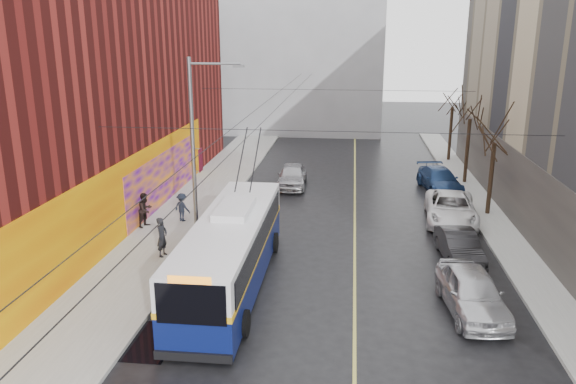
# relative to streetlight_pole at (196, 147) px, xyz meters

# --- Properties ---
(ground) EXTENTS (140.00, 140.00, 0.00)m
(ground) POSITION_rel_streetlight_pole_xyz_m (6.14, -10.00, -4.85)
(ground) COLOR black
(ground) RESTS_ON ground
(sidewalk_left) EXTENTS (4.00, 60.00, 0.15)m
(sidewalk_left) POSITION_rel_streetlight_pole_xyz_m (-1.86, 2.00, -4.77)
(sidewalk_left) COLOR gray
(sidewalk_left) RESTS_ON ground
(sidewalk_right) EXTENTS (2.00, 60.00, 0.15)m
(sidewalk_right) POSITION_rel_streetlight_pole_xyz_m (15.14, 2.00, -4.77)
(sidewalk_right) COLOR gray
(sidewalk_right) RESTS_ON ground
(lane_line) EXTENTS (0.12, 50.00, 0.01)m
(lane_line) POSITION_rel_streetlight_pole_xyz_m (7.64, 4.00, -4.84)
(lane_line) COLOR #BFB74C
(lane_line) RESTS_ON ground
(building_left) EXTENTS (12.11, 36.00, 14.00)m
(building_left) POSITION_rel_streetlight_pole_xyz_m (-9.85, 3.99, 2.14)
(building_left) COLOR #561311
(building_left) RESTS_ON ground
(building_far) EXTENTS (20.50, 12.10, 18.00)m
(building_far) POSITION_rel_streetlight_pole_xyz_m (0.14, 34.99, 4.17)
(building_far) COLOR gray
(building_far) RESTS_ON ground
(streetlight_pole) EXTENTS (2.65, 0.60, 9.00)m
(streetlight_pole) POSITION_rel_streetlight_pole_xyz_m (0.00, 0.00, 0.00)
(streetlight_pole) COLOR slate
(streetlight_pole) RESTS_ON ground
(catenary_wires) EXTENTS (18.00, 60.00, 0.22)m
(catenary_wires) POSITION_rel_streetlight_pole_xyz_m (3.60, 4.77, 1.40)
(catenary_wires) COLOR black
(tree_near) EXTENTS (3.20, 3.20, 6.40)m
(tree_near) POSITION_rel_streetlight_pole_xyz_m (15.14, 6.00, 0.13)
(tree_near) COLOR black
(tree_near) RESTS_ON ground
(tree_mid) EXTENTS (3.20, 3.20, 6.68)m
(tree_mid) POSITION_rel_streetlight_pole_xyz_m (15.14, 13.00, 0.41)
(tree_mid) COLOR black
(tree_mid) RESTS_ON ground
(tree_far) EXTENTS (3.20, 3.20, 6.57)m
(tree_far) POSITION_rel_streetlight_pole_xyz_m (15.14, 20.00, 0.30)
(tree_far) COLOR black
(tree_far) RESTS_ON ground
(puddle) EXTENTS (2.04, 2.65, 0.01)m
(puddle) POSITION_rel_streetlight_pole_xyz_m (0.56, -9.25, -4.84)
(puddle) COLOR black
(puddle) RESTS_ON ground
(pigeons_flying) EXTENTS (2.52, 2.33, 0.50)m
(pigeons_flying) POSITION_rel_streetlight_pole_xyz_m (3.78, 0.87, 2.15)
(pigeons_flying) COLOR slate
(trolleybus) EXTENTS (2.83, 11.91, 5.62)m
(trolleybus) POSITION_rel_streetlight_pole_xyz_m (2.60, -4.70, -3.29)
(trolleybus) COLOR #091247
(trolleybus) RESTS_ON ground
(parked_car_a) EXTENTS (2.40, 4.98, 1.64)m
(parked_car_a) POSITION_rel_streetlight_pole_xyz_m (11.94, -5.87, -4.03)
(parked_car_a) COLOR silver
(parked_car_a) RESTS_ON ground
(parked_car_b) EXTENTS (1.79, 4.29, 1.38)m
(parked_car_b) POSITION_rel_streetlight_pole_xyz_m (12.36, -0.87, -4.16)
(parked_car_b) COLOR black
(parked_car_b) RESTS_ON ground
(parked_car_c) EXTENTS (3.12, 5.91, 1.58)m
(parked_car_c) POSITION_rel_streetlight_pole_xyz_m (12.84, 4.58, -4.05)
(parked_car_c) COLOR white
(parked_car_c) RESTS_ON ground
(parked_car_d) EXTENTS (2.88, 5.37, 1.48)m
(parked_car_d) POSITION_rel_streetlight_pole_xyz_m (13.14, 10.99, -4.11)
(parked_car_d) COLOR navy
(parked_car_d) RESTS_ON ground
(following_car) EXTENTS (1.97, 4.63, 1.56)m
(following_car) POSITION_rel_streetlight_pole_xyz_m (3.42, 10.86, -4.07)
(following_car) COLOR #9A9A9E
(following_car) RESTS_ON ground
(pedestrian_a) EXTENTS (0.55, 0.74, 1.84)m
(pedestrian_a) POSITION_rel_streetlight_pole_xyz_m (-1.15, -2.24, -3.78)
(pedestrian_a) COLOR black
(pedestrian_a) RESTS_ON sidewalk_left
(pedestrian_b) EXTENTS (0.97, 1.08, 1.84)m
(pedestrian_b) POSITION_rel_streetlight_pole_xyz_m (-3.36, 1.59, -3.78)
(pedestrian_b) COLOR black
(pedestrian_b) RESTS_ON sidewalk_left
(pedestrian_c) EXTENTS (1.16, 0.95, 1.56)m
(pedestrian_c) POSITION_rel_streetlight_pole_xyz_m (-1.71, 2.70, -3.92)
(pedestrian_c) COLOR black
(pedestrian_c) RESTS_ON sidewalk_left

